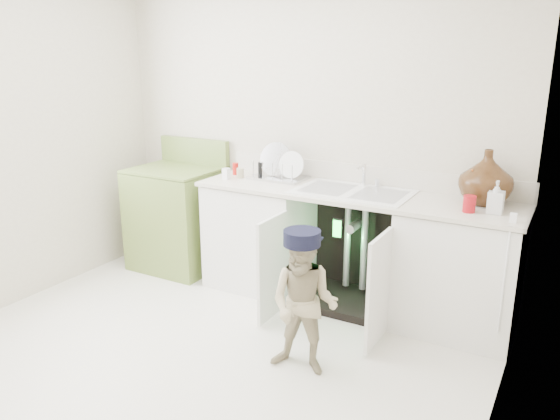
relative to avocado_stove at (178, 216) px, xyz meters
The scene contains 5 objects.
ground 1.69m from the avocado_stove, 46.62° to the right, with size 3.50×3.50×0.00m, color beige.
room_shell 1.80m from the avocado_stove, 46.62° to the right, with size 6.00×5.50×1.26m.
counter_run 1.71m from the avocado_stove, ahead, with size 2.44×1.02×1.27m.
avocado_stove is the anchor object (origin of this frame).
repair_worker 2.03m from the avocado_stove, 29.03° to the right, with size 0.47×0.87×0.90m.
Camera 1 is at (1.99, -2.47, 1.90)m, focal length 35.00 mm.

